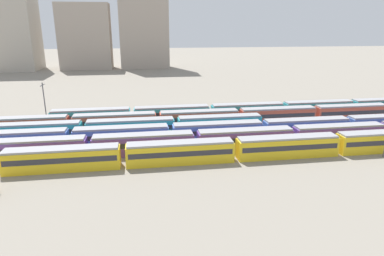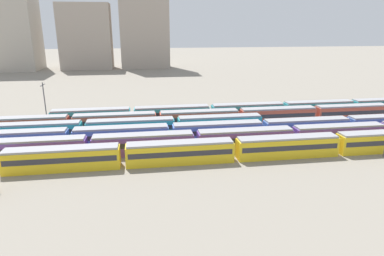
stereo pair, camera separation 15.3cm
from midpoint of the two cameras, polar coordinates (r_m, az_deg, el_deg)
ground_plane at (r=70.00m, az=-18.73°, el=-2.41°), size 600.00×600.00×0.00m
train_track_0 at (r=61.19m, az=15.94°, el=-3.02°), size 93.60×3.06×3.75m
train_track_1 at (r=63.65m, az=9.09°, el=-1.79°), size 93.60×3.06×3.75m
train_track_2 at (r=67.35m, az=4.43°, el=-0.57°), size 93.60×3.06×3.75m
train_track_3 at (r=70.75m, az=-10.30°, el=0.06°), size 55.80×3.06×3.75m
train_track_4 at (r=78.89m, az=8.09°, el=1.92°), size 112.50×3.06×3.75m
train_track_5 at (r=84.76m, az=9.46°, el=2.91°), size 93.60×3.06×3.75m
catenary_pole_1 at (r=85.63m, az=-23.74°, el=4.25°), size 0.24×3.20×9.73m
distant_building_0 at (r=199.81m, az=-28.02°, el=16.05°), size 20.48×21.18×51.20m
distant_building_1 at (r=191.85m, az=-17.58°, el=14.60°), size 26.35×14.72×33.68m
distant_building_2 at (r=189.78m, az=-8.12°, el=18.32°), size 25.83×13.74×54.49m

